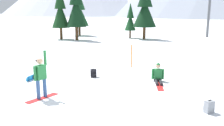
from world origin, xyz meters
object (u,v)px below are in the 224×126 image
snowboarder_foreground (41,77)px  snowboarder_midground (158,76)px  pine_tree_young (130,19)px  loose_snowboard_near_right (36,76)px  backpack_grey (209,107)px  backpack_black (94,73)px  pine_tree_tall (76,6)px  pine_tree_broad (79,11)px  pine_tree_slender (145,8)px  pine_tree_short (60,10)px  trail_marker_pole (131,56)px

snowboarder_foreground → snowboarder_midground: (4.36, 3.62, -0.59)m
pine_tree_young → snowboarder_foreground: bearing=-87.5°
loose_snowboard_near_right → backpack_grey: bearing=-16.2°
snowboarder_foreground → snowboarder_midground: size_ratio=1.08×
backpack_black → pine_tree_tall: bearing=116.1°
pine_tree_young → pine_tree_broad: bearing=170.6°
pine_tree_broad → pine_tree_slender: 10.23m
snowboarder_midground → backpack_grey: snowboarder_midground is taller
backpack_black → pine_tree_slender: size_ratio=0.07×
snowboarder_midground → pine_tree_short: 21.70m
pine_tree_short → pine_tree_tall: pine_tree_tall is taller
loose_snowboard_near_right → pine_tree_broad: 24.00m
snowboarder_foreground → pine_tree_young: (-1.04, 24.05, 1.63)m
snowboarder_midground → trail_marker_pole: (-1.90, 2.87, 0.41)m
snowboarder_midground → pine_tree_broad: size_ratio=0.27×
loose_snowboard_near_right → pine_tree_tall: bearing=106.4°
pine_tree_short → pine_tree_young: pine_tree_short is taller
backpack_grey → pine_tree_short: bearing=128.3°
pine_tree_short → pine_tree_slender: size_ratio=0.94×
snowboarder_foreground → pine_tree_broad: bearing=109.4°
pine_tree_short → loose_snowboard_near_right: bearing=-67.2°
loose_snowboard_near_right → pine_tree_slender: size_ratio=0.23×
backpack_grey → pine_tree_young: (-7.42, 23.81, 2.32)m
pine_tree_slender → backpack_grey: bearing=-76.7°
loose_snowboard_near_right → pine_tree_young: size_ratio=0.36×
snowboarder_midground → pine_tree_tall: pine_tree_tall is taller
pine_tree_short → pine_tree_slender: pine_tree_slender is taller
trail_marker_pole → backpack_grey: bearing=-57.9°
trail_marker_pole → pine_tree_broad: pine_tree_broad is taller
snowboarder_midground → backpack_black: size_ratio=3.81×
trail_marker_pole → pine_tree_short: pine_tree_short is taller
backpack_black → pine_tree_young: size_ratio=0.10×
trail_marker_pole → pine_tree_young: pine_tree_young is taller
pine_tree_slender → pine_tree_young: size_ratio=1.54×
pine_tree_slender → pine_tree_young: 2.67m
backpack_black → backpack_grey: bearing=-31.9°
snowboarder_foreground → pine_tree_short: pine_tree_short is taller
loose_snowboard_near_right → pine_tree_slender: 20.92m
backpack_grey → pine_tree_tall: size_ratio=0.06×
backpack_grey → trail_marker_pole: bearing=122.1°
snowboarder_foreground → pine_tree_short: (-9.31, 20.14, 2.77)m
backpack_black → pine_tree_slender: pine_tree_slender is taller
backpack_black → pine_tree_short: size_ratio=0.07×
pine_tree_broad → pine_tree_short: 5.24m
trail_marker_pole → pine_tree_broad: 22.25m
snowboarder_foreground → loose_snowboard_near_right: snowboarder_foreground is taller
loose_snowboard_near_right → pine_tree_short: bearing=112.8°
backpack_black → pine_tree_broad: 24.11m
backpack_grey → trail_marker_pole: 7.39m
pine_tree_young → pine_tree_short: bearing=-154.6°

